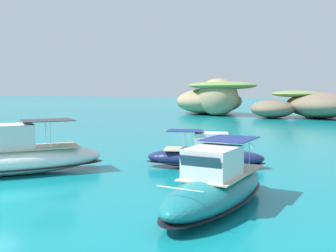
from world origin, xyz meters
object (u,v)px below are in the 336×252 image
(motorboat_teal, at_px, (216,187))
(motorboat_navy, at_px, (206,156))
(islet_small, at_px, (309,105))
(motorboat_white, at_px, (17,157))
(islet_large, at_px, (211,100))

(motorboat_teal, distance_m, motorboat_navy, 9.36)
(islet_small, distance_m, motorboat_white, 60.21)
(islet_large, height_order, motorboat_navy, islet_large)
(motorboat_white, bearing_deg, islet_small, 79.05)
(motorboat_teal, relative_size, motorboat_navy, 1.15)
(islet_large, height_order, islet_small, islet_large)
(islet_small, bearing_deg, motorboat_white, -100.95)
(islet_large, relative_size, motorboat_navy, 2.38)
(islet_small, relative_size, motorboat_teal, 2.20)
(motorboat_teal, xyz_separation_m, motorboat_navy, (-3.58, 8.65, -0.14))
(islet_large, xyz_separation_m, motorboat_white, (8.13, -61.47, -1.91))
(motorboat_white, bearing_deg, motorboat_navy, 35.01)
(islet_large, relative_size, motorboat_white, 1.97)
(motorboat_white, xyz_separation_m, motorboat_navy, (10.09, 7.07, -0.26))
(islet_small, xyz_separation_m, motorboat_navy, (-1.34, -52.04, -1.48))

